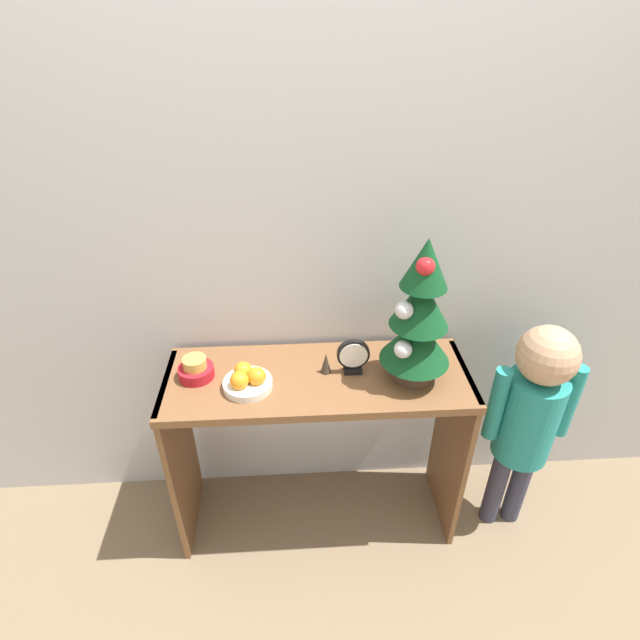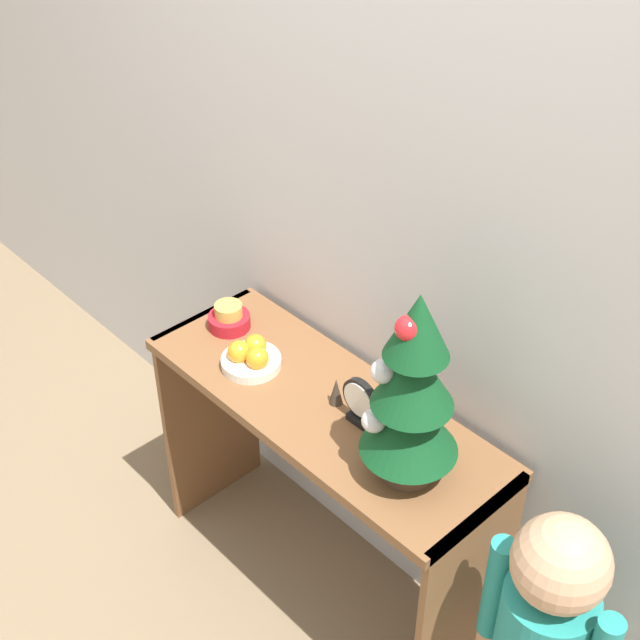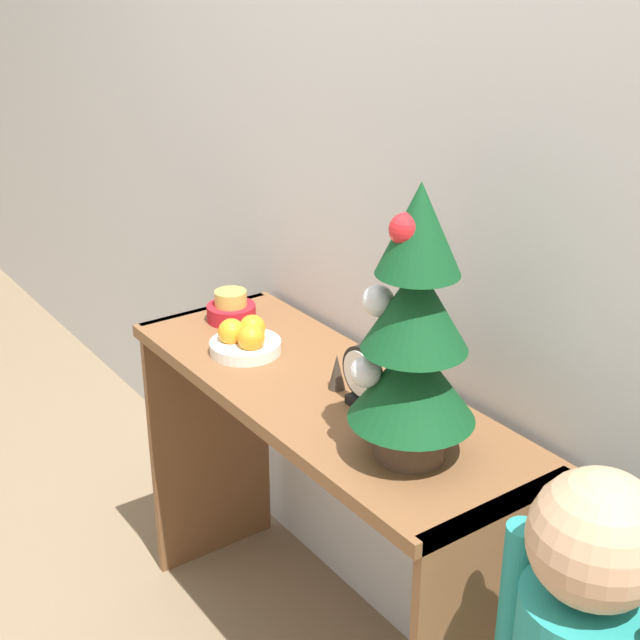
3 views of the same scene
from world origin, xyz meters
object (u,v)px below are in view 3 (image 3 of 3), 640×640
singing_bowl (231,309)px  desk_clock (362,378)px  mini_tree (414,332)px  figurine (337,372)px  fruit_bowl (245,340)px

singing_bowl → desk_clock: size_ratio=0.91×
mini_tree → singing_bowl: bearing=176.0°
singing_bowl → figurine: 0.45m
mini_tree → fruit_bowl: size_ratio=3.14×
mini_tree → fruit_bowl: 0.60m
figurine → fruit_bowl: bearing=-166.4°
fruit_bowl → desk_clock: (0.36, 0.06, 0.03)m
singing_bowl → desk_clock: bearing=-0.7°
mini_tree → figurine: 0.36m
singing_bowl → figurine: size_ratio=1.55×
figurine → mini_tree: bearing=-9.6°
fruit_bowl → figurine: size_ratio=2.09×
desk_clock → figurine: bearing=176.9°
mini_tree → desk_clock: 0.27m
mini_tree → singing_bowl: size_ratio=4.25×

